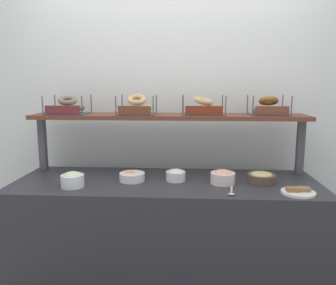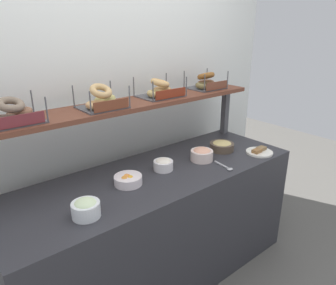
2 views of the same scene
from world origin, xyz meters
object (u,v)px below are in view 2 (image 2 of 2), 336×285
(serving_spoon_near_plate, at_px, (226,167))
(bagel_basket_cinnamon_raisin, at_px, (206,83))
(serving_plate_white, at_px, (259,152))
(bagel_basket_plain, at_px, (102,100))
(bagel_basket_poppy, at_px, (12,114))
(bowl_lox_spread, at_px, (202,154))
(bagel_basket_sesame, at_px, (160,90))
(bowl_scallion_spread, at_px, (86,208))
(bowl_fruit_salad, at_px, (128,180))
(bowl_hummus, at_px, (222,146))
(bowl_cream_cheese, at_px, (163,164))

(serving_spoon_near_plate, relative_size, bagel_basket_cinnamon_raisin, 0.62)
(serving_plate_white, xyz_separation_m, bagel_basket_plain, (-1.05, 0.47, 0.47))
(bagel_basket_poppy, bearing_deg, bowl_lox_spread, -14.78)
(bagel_basket_sesame, bearing_deg, bagel_basket_plain, -176.45)
(bowl_scallion_spread, bearing_deg, bowl_lox_spread, 7.99)
(bowl_fruit_salad, bearing_deg, serving_plate_white, -11.42)
(bowl_hummus, xyz_separation_m, serving_plate_white, (0.17, -0.23, -0.02))
(bowl_cream_cheese, relative_size, bagel_basket_poppy, 0.44)
(bagel_basket_sesame, relative_size, bagel_basket_cinnamon_raisin, 1.11)
(bowl_hummus, bearing_deg, bowl_lox_spread, -170.96)
(serving_plate_white, xyz_separation_m, bagel_basket_sesame, (-0.56, 0.50, 0.46))
(bowl_fruit_salad, xyz_separation_m, bagel_basket_sesame, (0.49, 0.29, 0.44))
(bowl_hummus, relative_size, bagel_basket_poppy, 0.62)
(bowl_hummus, distance_m, serving_plate_white, 0.29)
(bagel_basket_poppy, xyz_separation_m, bagel_basket_sesame, (1.01, 0.02, -0.00))
(bowl_hummus, distance_m, bagel_basket_cinnamon_raisin, 0.53)
(bowl_lox_spread, height_order, serving_spoon_near_plate, bowl_lox_spread)
(bowl_fruit_salad, xyz_separation_m, bagel_basket_cinnamon_raisin, (0.96, 0.30, 0.45))
(bagel_basket_plain, bearing_deg, bowl_hummus, -15.85)
(bagel_basket_plain, bearing_deg, bagel_basket_sesame, 3.55)
(serving_spoon_near_plate, xyz_separation_m, bagel_basket_poppy, (-1.17, 0.50, 0.47))
(bowl_fruit_salad, height_order, bowl_cream_cheese, bowl_cream_cheese)
(bagel_basket_plain, bearing_deg, bowl_lox_spread, -25.22)
(bagel_basket_plain, bearing_deg, bagel_basket_poppy, 178.80)
(bagel_basket_cinnamon_raisin, bearing_deg, bagel_basket_poppy, -179.13)
(bowl_scallion_spread, height_order, bagel_basket_poppy, bagel_basket_poppy)
(bowl_scallion_spread, distance_m, serving_plate_white, 1.40)
(bowl_hummus, bearing_deg, serving_spoon_near_plate, -132.77)
(bowl_hummus, relative_size, serving_spoon_near_plate, 1.06)
(bowl_fruit_salad, distance_m, bagel_basket_cinnamon_raisin, 1.10)
(bowl_scallion_spread, distance_m, bagel_basket_sesame, 1.05)
(bagel_basket_plain, bearing_deg, serving_plate_white, -24.42)
(bowl_lox_spread, relative_size, bowl_cream_cheese, 1.22)
(serving_spoon_near_plate, xyz_separation_m, bagel_basket_sesame, (-0.16, 0.52, 0.47))
(bagel_basket_sesame, bearing_deg, bowl_hummus, -35.91)
(serving_plate_white, bearing_deg, bagel_basket_plain, 155.58)
(bowl_fruit_salad, xyz_separation_m, bowl_scallion_spread, (-0.36, -0.16, 0.02))
(bowl_lox_spread, xyz_separation_m, bowl_cream_cheese, (-0.31, 0.05, -0.01))
(bowl_scallion_spread, bearing_deg, serving_plate_white, -2.06)
(bowl_lox_spread, xyz_separation_m, bowl_scallion_spread, (-0.97, -0.14, 0.00))
(bowl_cream_cheese, xyz_separation_m, serving_spoon_near_plate, (0.35, -0.25, -0.03))
(bowl_fruit_salad, distance_m, bowl_scallion_spread, 0.39)
(bowl_lox_spread, height_order, bagel_basket_cinnamon_raisin, bagel_basket_cinnamon_raisin)
(bagel_basket_plain, relative_size, bagel_basket_cinnamon_raisin, 1.02)
(bowl_scallion_spread, relative_size, serving_plate_white, 0.73)
(bowl_cream_cheese, bearing_deg, bagel_basket_plain, 141.39)
(serving_spoon_near_plate, bearing_deg, bagel_basket_cinnamon_raisin, 59.17)
(serving_spoon_near_plate, xyz_separation_m, bagel_basket_plain, (-0.65, 0.49, 0.47))
(bowl_lox_spread, bearing_deg, bowl_hummus, 9.04)
(bowl_fruit_salad, height_order, bagel_basket_cinnamon_raisin, bagel_basket_cinnamon_raisin)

